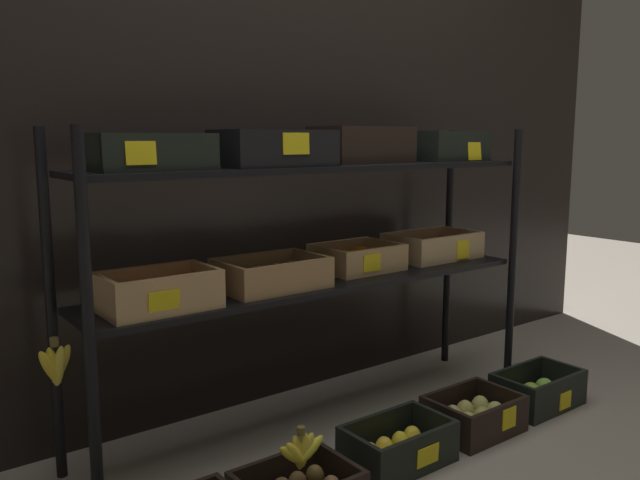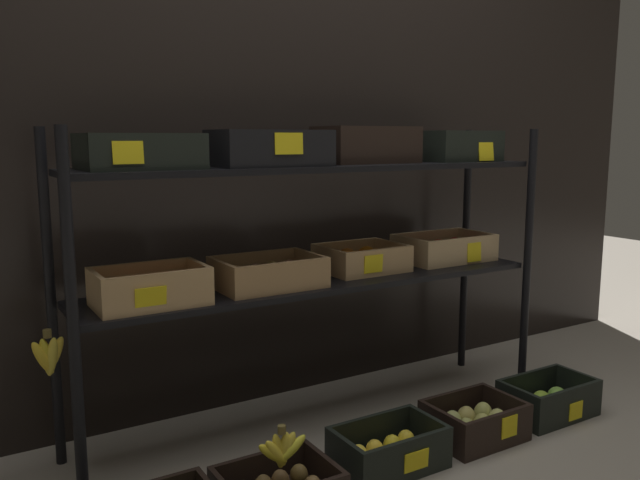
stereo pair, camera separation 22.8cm
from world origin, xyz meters
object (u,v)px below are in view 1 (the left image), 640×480
crate_ground_pear (474,417)px  crate_ground_lemon (398,448)px  banana_bunch_loose (301,452)px  display_rack (319,220)px  crate_ground_rightmost_apple_green (537,393)px

crate_ground_pear → crate_ground_lemon: bearing=-178.8°
banana_bunch_loose → display_rack: bearing=47.6°
crate_ground_pear → crate_ground_rightmost_apple_green: size_ratio=0.91×
display_rack → crate_ground_pear: 0.90m
display_rack → crate_ground_lemon: 0.81m
crate_ground_rightmost_apple_green → banana_bunch_loose: size_ratio=2.08×
banana_bunch_loose → crate_ground_lemon: bearing=0.6°
crate_ground_rightmost_apple_green → crate_ground_lemon: bearing=-179.8°
display_rack → crate_ground_lemon: (0.01, -0.41, -0.70)m
display_rack → crate_ground_pear: display_rack is taller
crate_ground_rightmost_apple_green → crate_ground_pear: bearing=179.2°
crate_ground_lemon → crate_ground_pear: crate_ground_lemon is taller
display_rack → banana_bunch_loose: (-0.37, -0.41, -0.59)m
crate_ground_lemon → display_rack: bearing=91.8°
crate_ground_lemon → banana_bunch_loose: size_ratio=2.08×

